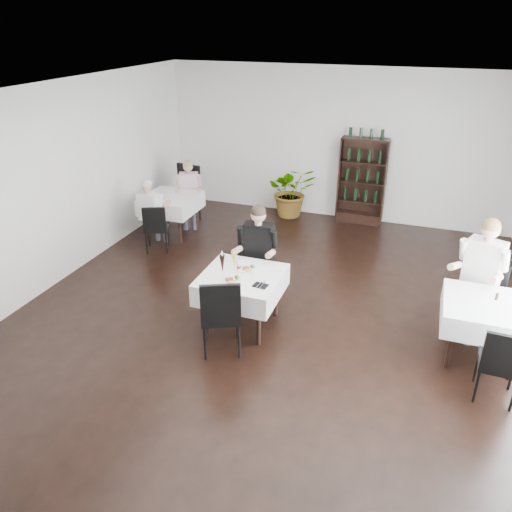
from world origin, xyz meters
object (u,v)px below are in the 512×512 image
(main_table, at_px, (242,284))
(potted_tree, at_px, (292,191))
(diner_main, at_px, (257,249))
(wine_shelf, at_px, (362,182))

(main_table, xyz_separation_m, potted_tree, (-0.51, 4.20, -0.08))
(main_table, bearing_deg, potted_tree, 96.86)
(main_table, relative_size, potted_tree, 0.95)
(potted_tree, relative_size, diner_main, 0.72)
(wine_shelf, height_order, main_table, wine_shelf)
(potted_tree, xyz_separation_m, diner_main, (0.50, -3.57, 0.33))
(diner_main, bearing_deg, main_table, -89.49)
(wine_shelf, height_order, diner_main, wine_shelf)
(wine_shelf, relative_size, diner_main, 1.17)
(wine_shelf, relative_size, main_table, 1.70)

